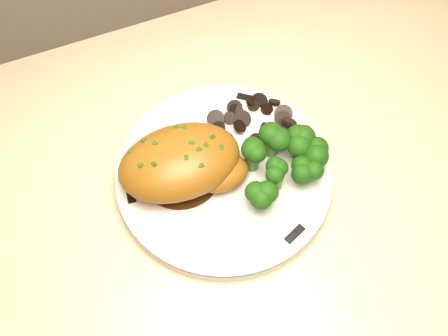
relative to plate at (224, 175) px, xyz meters
name	(u,v)px	position (x,y,z in m)	size (l,w,h in m)	color
plate	(224,175)	(0.00, 0.00, 0.00)	(0.27, 0.27, 0.02)	silver
rim_accent_0	(247,98)	(0.07, 0.09, 0.01)	(0.03, 0.01, 0.00)	black
rim_accent_1	(131,193)	(-0.12, 0.02, 0.01)	(0.03, 0.01, 0.00)	black
rim_accent_2	(295,234)	(0.04, -0.11, 0.01)	(0.03, 0.01, 0.00)	black
gravy_pool	(181,174)	(-0.05, 0.02, 0.01)	(0.10, 0.10, 0.00)	#361D09
chicken_breast	(184,163)	(-0.05, 0.01, 0.04)	(0.15, 0.11, 0.06)	#8C5718
mushroom_pile	(251,125)	(0.06, 0.05, 0.01)	(0.09, 0.07, 0.02)	black
broccoli_florets	(283,161)	(0.07, -0.03, 0.03)	(0.11, 0.09, 0.04)	#45712F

